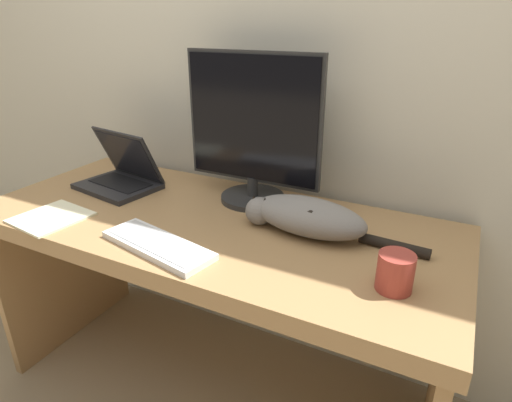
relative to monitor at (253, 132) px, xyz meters
name	(u,v)px	position (x,y,z in m)	size (l,w,h in m)	color
wall_back	(264,49)	(-0.06, 0.20, 0.27)	(6.40, 0.06, 2.60)	beige
desk	(211,257)	(-0.06, -0.22, -0.42)	(1.67, 0.72, 0.77)	#A37A4C
monitor	(253,132)	(0.00, 0.00, 0.00)	(0.52, 0.24, 0.54)	#282828
laptop	(121,176)	(-0.54, -0.12, -0.22)	(0.34, 0.28, 0.23)	#232326
external_keyboard	(158,245)	(-0.08, -0.46, -0.25)	(0.40, 0.20, 0.02)	white
cat	(306,216)	(0.28, -0.16, -0.20)	(0.59, 0.20, 0.12)	gray
coffee_mug	(395,272)	(0.59, -0.36, -0.21)	(0.09, 0.09, 0.10)	#9E382D
paper_notepad	(51,217)	(-0.55, -0.46, -0.26)	(0.24, 0.24, 0.01)	#F4EFC6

